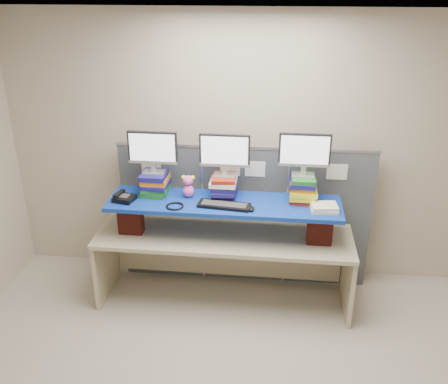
# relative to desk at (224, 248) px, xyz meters

# --- Properties ---
(room) EXTENTS (5.00, 4.00, 2.80)m
(room) POSITION_rel_desk_xyz_m (0.17, -1.36, 0.80)
(room) COLOR #B8AC98
(room) RESTS_ON ground
(cubicle_partition) EXTENTS (2.60, 0.06, 1.53)m
(cubicle_partition) POSITION_rel_desk_xyz_m (0.17, 0.42, 0.17)
(cubicle_partition) COLOR #40464C
(cubicle_partition) RESTS_ON ground
(desk) EXTENTS (2.49, 0.76, 0.76)m
(desk) POSITION_rel_desk_xyz_m (0.00, 0.00, 0.00)
(desk) COLOR #B6AB8B
(desk) RESTS_ON ground
(brick_pier_left) EXTENTS (0.23, 0.13, 0.32)m
(brick_pier_left) POSITION_rel_desk_xyz_m (-0.90, -0.04, 0.31)
(brick_pier_left) COLOR maroon
(brick_pier_left) RESTS_ON desk
(brick_pier_right) EXTENTS (0.23, 0.13, 0.32)m
(brick_pier_right) POSITION_rel_desk_xyz_m (0.90, -0.06, 0.31)
(brick_pier_right) COLOR maroon
(brick_pier_right) RESTS_ON desk
(blue_board) EXTENTS (2.20, 0.58, 0.04)m
(blue_board) POSITION_rel_desk_xyz_m (-0.00, 0.00, 0.49)
(blue_board) COLOR #0C1C97
(blue_board) RESTS_ON brick_pier_left
(book_stack_left) EXTENTS (0.27, 0.31, 0.21)m
(book_stack_left) POSITION_rel_desk_xyz_m (-0.68, 0.13, 0.62)
(book_stack_left) COLOR #1A6421
(book_stack_left) RESTS_ON blue_board
(book_stack_center) EXTENTS (0.25, 0.32, 0.21)m
(book_stack_center) POSITION_rel_desk_xyz_m (-0.01, 0.12, 0.61)
(book_stack_center) COLOR navy
(book_stack_center) RESTS_ON blue_board
(book_stack_right) EXTENTS (0.26, 0.31, 0.25)m
(book_stack_right) POSITION_rel_desk_xyz_m (0.73, 0.11, 0.63)
(book_stack_right) COLOR maroon
(book_stack_right) RESTS_ON blue_board
(monitor_left) EXTENTS (0.47, 0.13, 0.41)m
(monitor_left) POSITION_rel_desk_xyz_m (-0.69, 0.13, 0.96)
(monitor_left) COLOR #ABABB1
(monitor_left) RESTS_ON book_stack_left
(monitor_center) EXTENTS (0.47, 0.13, 0.41)m
(monitor_center) POSITION_rel_desk_xyz_m (-0.01, 0.12, 0.95)
(monitor_center) COLOR #ABABB1
(monitor_center) RESTS_ON book_stack_center
(monitor_right) EXTENTS (0.47, 0.13, 0.41)m
(monitor_right) POSITION_rel_desk_xyz_m (0.72, 0.11, 0.99)
(monitor_right) COLOR #ABABB1
(monitor_right) RESTS_ON book_stack_right
(keyboard) EXTENTS (0.50, 0.22, 0.03)m
(keyboard) POSITION_rel_desk_xyz_m (0.01, -0.11, 0.52)
(keyboard) COLOR black
(keyboard) RESTS_ON blue_board
(mouse) EXTENTS (0.06, 0.10, 0.03)m
(mouse) POSITION_rel_desk_xyz_m (0.27, -0.16, 0.52)
(mouse) COLOR black
(mouse) RESTS_ON blue_board
(desk_phone) EXTENTS (0.22, 0.20, 0.08)m
(desk_phone) POSITION_rel_desk_xyz_m (-0.94, -0.07, 0.54)
(desk_phone) COLOR black
(desk_phone) RESTS_ON blue_board
(headset) EXTENTS (0.20, 0.20, 0.02)m
(headset) POSITION_rel_desk_xyz_m (-0.44, -0.16, 0.52)
(headset) COLOR black
(headset) RESTS_ON blue_board
(plush_toy) EXTENTS (0.13, 0.10, 0.22)m
(plush_toy) POSITION_rel_desk_xyz_m (-0.35, 0.07, 0.62)
(plush_toy) COLOR pink
(plush_toy) RESTS_ON blue_board
(binder_stack) EXTENTS (0.26, 0.22, 0.06)m
(binder_stack) POSITION_rel_desk_xyz_m (0.92, -0.09, 0.54)
(binder_stack) COLOR beige
(binder_stack) RESTS_ON blue_board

